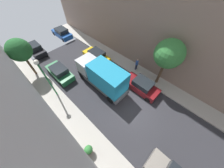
{
  "coord_description": "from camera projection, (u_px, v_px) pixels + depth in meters",
  "views": [
    {
      "loc": [
        -5.67,
        -2.08,
        11.59
      ],
      "look_at": [
        0.66,
        3.99,
        0.5
      ],
      "focal_mm": 18.99,
      "sensor_mm": 36.0,
      "label": 1
    }
  ],
  "objects": [
    {
      "name": "pedestrian",
      "position": [
        137.0,
        64.0,
        15.5
      ],
      "size": [
        0.4,
        0.36,
        1.72
      ],
      "color": "#2D334C",
      "rests_on": "sidewalk_right"
    },
    {
      "name": "lamp_post",
      "position": [
        44.0,
        74.0,
        11.08
      ],
      "size": [
        0.44,
        0.44,
        4.99
      ],
      "color": "#26723F",
      "rests_on": "sidewalk_left"
    },
    {
      "name": "parked_car_left_2",
      "position": [
        60.0,
        72.0,
        15.04
      ],
      "size": [
        1.78,
        4.2,
        1.57
      ],
      "color": "#1E6638",
      "rests_on": "ground"
    },
    {
      "name": "potted_plant_0",
      "position": [
        89.0,
        150.0,
        9.62
      ],
      "size": [
        0.69,
        0.69,
        1.02
      ],
      "color": "brown",
      "rests_on": "sidewalk_left"
    },
    {
      "name": "ground",
      "position": [
        135.0,
        111.0,
        12.52
      ],
      "size": [
        32.0,
        32.0,
        0.0
      ],
      "primitive_type": "plane",
      "color": "#2D2D33"
    },
    {
      "name": "delivery_truck",
      "position": [
        102.0,
        76.0,
        13.2
      ],
      "size": [
        2.26,
        6.6,
        3.38
      ],
      "color": "#4C4C51",
      "rests_on": "ground"
    },
    {
      "name": "parked_car_right_2",
      "position": [
        96.0,
        56.0,
        17.06
      ],
      "size": [
        1.78,
        4.2,
        1.57
      ],
      "color": "gold",
      "rests_on": "ground"
    },
    {
      "name": "parked_car_right_3",
      "position": [
        62.0,
        33.0,
        21.02
      ],
      "size": [
        1.78,
        4.2,
        1.57
      ],
      "color": "#194799",
      "rests_on": "ground"
    },
    {
      "name": "parked_car_left_3",
      "position": [
        35.0,
        49.0,
        18.08
      ],
      "size": [
        1.78,
        4.2,
        1.57
      ],
      "color": "black",
      "rests_on": "ground"
    },
    {
      "name": "street_tree_0",
      "position": [
        19.0,
        50.0,
        12.88
      ],
      "size": [
        2.51,
        2.51,
        4.9
      ],
      "color": "brown",
      "rests_on": "sidewalk_left"
    },
    {
      "name": "sidewalk_left",
      "position": [
        100.0,
        149.0,
        10.23
      ],
      "size": [
        2.0,
        44.0,
        0.15
      ],
      "primitive_type": "cube",
      "color": "#B7B2A8",
      "rests_on": "ground"
    },
    {
      "name": "sidewalk_right",
      "position": [
        159.0,
        84.0,
        14.7
      ],
      "size": [
        2.0,
        44.0,
        0.15
      ],
      "primitive_type": "cube",
      "color": "#B7B2A8",
      "rests_on": "ground"
    },
    {
      "name": "street_tree_1",
      "position": [
        169.0,
        54.0,
        11.52
      ],
      "size": [
        2.92,
        2.92,
        5.7
      ],
      "color": "brown",
      "rests_on": "sidewalk_right"
    },
    {
      "name": "parked_car_right_1",
      "position": [
        141.0,
        86.0,
        13.7
      ],
      "size": [
        1.78,
        4.2,
        1.57
      ],
      "color": "maroon",
      "rests_on": "ground"
    }
  ]
}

